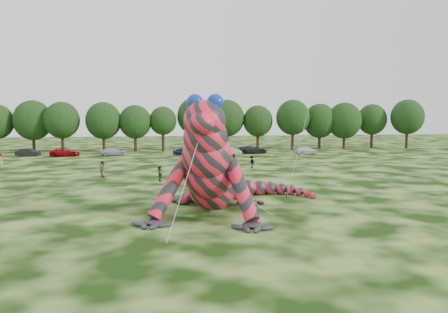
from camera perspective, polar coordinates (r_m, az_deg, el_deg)
name	(u,v)px	position (r m, az deg, el deg)	size (l,w,h in m)	color
ground	(161,222)	(29.08, -8.24, -8.50)	(240.00, 240.00, 0.00)	#16330A
inflatable_gecko	(214,153)	(32.34, -1.32, 0.47)	(14.09, 16.73, 8.37)	#F51C36
tree_5	(33,126)	(89.67, -23.66, 3.63)	(7.16, 6.44, 9.80)	black
tree_6	(62,127)	(86.70, -20.39, 3.60)	(6.52, 5.86, 9.49)	black
tree_7	(104,127)	(85.64, -15.46, 3.72)	(6.68, 6.01, 9.48)	black
tree_8	(135,128)	(85.35, -11.52, 3.62)	(6.14, 5.53, 8.94)	black
tree_9	(163,129)	(85.63, -7.97, 3.59)	(5.27, 4.74, 8.68)	black
tree_10	(195,124)	(87.16, -3.81, 4.27)	(7.09, 6.38, 10.50)	black
tree_11	(227,125)	(87.58, 0.39, 4.14)	(7.01, 6.31, 10.07)	black
tree_12	(258,128)	(88.35, 4.43, 3.78)	(5.99, 5.39, 8.97)	black
tree_13	(293,125)	(89.65, 8.97, 4.12)	(6.83, 6.15, 10.13)	black
tree_14	(320,126)	(93.27, 12.38, 3.89)	(6.82, 6.14, 9.40)	black
tree_15	(344,126)	(94.33, 15.44, 3.90)	(7.17, 6.45, 9.63)	black
tree_16	(372,126)	(98.81, 18.76, 3.80)	(6.26, 5.63, 9.37)	black
tree_17	(407,124)	(99.65, 22.81, 3.94)	(6.98, 6.28, 10.30)	black
car_1	(28,152)	(81.39, -24.23, 0.49)	(1.40, 4.02, 1.32)	black
car_2	(65,152)	(78.91, -20.05, 0.52)	(2.31, 5.00, 1.39)	#94050C
car_3	(114,152)	(78.16, -14.19, 0.61)	(1.85, 4.55, 1.32)	#B1B7BB
car_4	(183,151)	(77.01, -5.33, 0.66)	(1.49, 3.72, 1.27)	#111E43
car_5	(231,151)	(76.72, 0.88, 0.69)	(1.39, 3.98, 1.31)	beige
car_6	(253,149)	(80.13, 3.80, 0.93)	(2.42, 5.24, 1.46)	black
car_7	(306,150)	(79.73, 10.68, 0.79)	(1.89, 4.65, 1.35)	silver
spectator_1	(103,169)	(50.84, -15.55, -1.63)	(0.89, 0.69, 1.83)	gray
spectator_5	(160,174)	(46.61, -8.34, -2.24)	(1.50, 0.48, 1.62)	gray
spectator_3	(234,160)	(61.01, 1.30, -0.40)	(0.94, 0.39, 1.60)	gray
spectator_4	(0,159)	(68.23, -27.18, -0.33)	(0.83, 0.54, 1.70)	gray
spectator_2	(252,162)	(57.96, 3.64, -0.71)	(1.04, 0.60, 1.61)	gray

